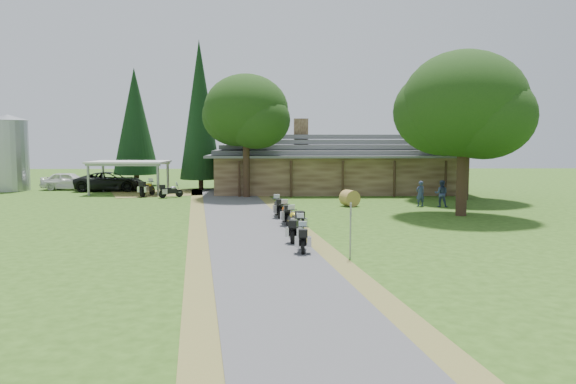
{
  "coord_description": "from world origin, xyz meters",
  "views": [
    {
      "loc": [
        0.78,
        -23.55,
        4.53
      ],
      "look_at": [
        1.47,
        6.93,
        1.6
      ],
      "focal_mm": 35.0,
      "sensor_mm": 36.0,
      "label": 1
    }
  ],
  "objects_px": {
    "motorcycle_row_b": "(298,228)",
    "carport": "(130,177)",
    "car_white_sedan": "(69,179)",
    "car_dark_suv": "(110,177)",
    "motorcycle_row_e": "(278,206)",
    "hay_bale": "(350,198)",
    "motorcycle_row_d": "(286,213)",
    "motorcycle_carport_b": "(171,190)",
    "motorcycle_carport_a": "(147,188)",
    "lodge": "(337,163)",
    "motorcycle_row_c": "(295,219)",
    "motorcycle_row_a": "(303,237)",
    "silo": "(9,153)"
  },
  "relations": [
    {
      "from": "motorcycle_row_e",
      "to": "car_white_sedan",
      "type": "bearing_deg",
      "value": 38.57
    },
    {
      "from": "car_white_sedan",
      "to": "motorcycle_row_d",
      "type": "bearing_deg",
      "value": -135.75
    },
    {
      "from": "motorcycle_row_b",
      "to": "motorcycle_carport_b",
      "type": "xyz_separation_m",
      "value": [
        -8.96,
        18.52,
        -0.02
      ]
    },
    {
      "from": "lodge",
      "to": "car_dark_suv",
      "type": "xyz_separation_m",
      "value": [
        -19.4,
        0.86,
        -1.22
      ]
    },
    {
      "from": "lodge",
      "to": "motorcycle_row_e",
      "type": "relative_size",
      "value": 11.76
    },
    {
      "from": "motorcycle_row_a",
      "to": "motorcycle_carport_a",
      "type": "distance_m",
      "value": 24.44
    },
    {
      "from": "car_white_sedan",
      "to": "motorcycle_row_c",
      "type": "xyz_separation_m",
      "value": [
        19.1,
        -22.65,
        -0.36
      ]
    },
    {
      "from": "motorcycle_carport_a",
      "to": "motorcycle_carport_b",
      "type": "xyz_separation_m",
      "value": [
        2.03,
        -1.09,
        -0.1
      ]
    },
    {
      "from": "car_dark_suv",
      "to": "motorcycle_row_a",
      "type": "xyz_separation_m",
      "value": [
        15.27,
        -26.24,
        -0.66
      ]
    },
    {
      "from": "lodge",
      "to": "motorcycle_row_a",
      "type": "xyz_separation_m",
      "value": [
        -4.12,
        -25.38,
        -1.88
      ]
    },
    {
      "from": "car_white_sedan",
      "to": "hay_bale",
      "type": "height_order",
      "value": "car_white_sedan"
    },
    {
      "from": "motorcycle_row_c",
      "to": "motorcycle_row_d",
      "type": "relative_size",
      "value": 0.99
    },
    {
      "from": "motorcycle_carport_b",
      "to": "lodge",
      "type": "bearing_deg",
      "value": -9.02
    },
    {
      "from": "lodge",
      "to": "motorcycle_row_d",
      "type": "distance_m",
      "value": 18.98
    },
    {
      "from": "motorcycle_row_a",
      "to": "motorcycle_row_c",
      "type": "xyz_separation_m",
      "value": [
        -0.15,
        4.72,
        0.05
      ]
    },
    {
      "from": "carport",
      "to": "motorcycle_row_d",
      "type": "xyz_separation_m",
      "value": [
        12.53,
        -16.98,
        -0.7
      ]
    },
    {
      "from": "motorcycle_carport_a",
      "to": "hay_bale",
      "type": "distance_m",
      "value": 16.47
    },
    {
      "from": "hay_bale",
      "to": "car_dark_suv",
      "type": "bearing_deg",
      "value": 149.44
    },
    {
      "from": "motorcycle_row_b",
      "to": "motorcycle_row_e",
      "type": "relative_size",
      "value": 0.95
    },
    {
      "from": "motorcycle_row_e",
      "to": "motorcycle_row_b",
      "type": "bearing_deg",
      "value": 178.49
    },
    {
      "from": "lodge",
      "to": "motorcycle_row_a",
      "type": "distance_m",
      "value": 25.79
    },
    {
      "from": "silo",
      "to": "motorcycle_carport_b",
      "type": "height_order",
      "value": "silo"
    },
    {
      "from": "motorcycle_row_d",
      "to": "hay_bale",
      "type": "relative_size",
      "value": 1.69
    },
    {
      "from": "silo",
      "to": "carport",
      "type": "bearing_deg",
      "value": -14.1
    },
    {
      "from": "motorcycle_row_b",
      "to": "motorcycle_row_e",
      "type": "bearing_deg",
      "value": 23.32
    },
    {
      "from": "motorcycle_row_d",
      "to": "motorcycle_row_e",
      "type": "relative_size",
      "value": 1.01
    },
    {
      "from": "lodge",
      "to": "car_white_sedan",
      "type": "xyz_separation_m",
      "value": [
        -23.38,
        1.98,
        -1.46
      ]
    },
    {
      "from": "carport",
      "to": "motorcycle_row_b",
      "type": "relative_size",
      "value": 3.56
    },
    {
      "from": "motorcycle_row_d",
      "to": "motorcycle_row_b",
      "type": "bearing_deg",
      "value": 178.2
    },
    {
      "from": "lodge",
      "to": "motorcycle_carport_a",
      "type": "height_order",
      "value": "lodge"
    },
    {
      "from": "motorcycle_row_b",
      "to": "carport",
      "type": "bearing_deg",
      "value": 47.78
    },
    {
      "from": "motorcycle_row_d",
      "to": "motorcycle_carport_b",
      "type": "height_order",
      "value": "motorcycle_row_d"
    },
    {
      "from": "car_dark_suv",
      "to": "motorcycle_row_e",
      "type": "relative_size",
      "value": 3.52
    },
    {
      "from": "motorcycle_row_a",
      "to": "silo",
      "type": "bearing_deg",
      "value": 43.81
    },
    {
      "from": "silo",
      "to": "hay_bale",
      "type": "bearing_deg",
      "value": -23.02
    },
    {
      "from": "motorcycle_row_c",
      "to": "motorcycle_row_e",
      "type": "xyz_separation_m",
      "value": [
        -0.8,
        5.11,
        0.0
      ]
    },
    {
      "from": "motorcycle_row_d",
      "to": "motorcycle_row_c",
      "type": "bearing_deg",
      "value": -177.24
    },
    {
      "from": "motorcycle_row_e",
      "to": "motorcycle_carport_a",
      "type": "height_order",
      "value": "motorcycle_carport_a"
    },
    {
      "from": "car_white_sedan",
      "to": "motorcycle_carport_b",
      "type": "xyz_separation_m",
      "value": [
        10.17,
        -6.69,
        -0.42
      ]
    },
    {
      "from": "lodge",
      "to": "carport",
      "type": "height_order",
      "value": "lodge"
    },
    {
      "from": "motorcycle_row_e",
      "to": "carport",
      "type": "bearing_deg",
      "value": 32.79
    },
    {
      "from": "carport",
      "to": "motorcycle_row_a",
      "type": "height_order",
      "value": "carport"
    },
    {
      "from": "motorcycle_carport_a",
      "to": "motorcycle_row_d",
      "type": "bearing_deg",
      "value": -128.79
    },
    {
      "from": "motorcycle_row_e",
      "to": "motorcycle_row_d",
      "type": "bearing_deg",
      "value": -179.26
    },
    {
      "from": "motorcycle_row_e",
      "to": "motorcycle_carport_b",
      "type": "distance_m",
      "value": 13.56
    },
    {
      "from": "car_dark_suv",
      "to": "motorcycle_row_d",
      "type": "xyz_separation_m",
      "value": [
        14.73,
        -19.17,
        -0.6
      ]
    },
    {
      "from": "car_dark_suv",
      "to": "motorcycle_row_e",
      "type": "bearing_deg",
      "value": -141.22
    },
    {
      "from": "car_white_sedan",
      "to": "car_dark_suv",
      "type": "height_order",
      "value": "car_dark_suv"
    },
    {
      "from": "lodge",
      "to": "motorcycle_row_e",
      "type": "bearing_deg",
      "value": -108.06
    },
    {
      "from": "car_dark_suv",
      "to": "hay_bale",
      "type": "relative_size",
      "value": 5.91
    }
  ]
}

